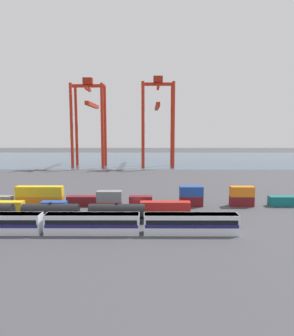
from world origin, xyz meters
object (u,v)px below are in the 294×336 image
at_px(passenger_train, 92,223).
at_px(shipping_container_6, 40,201).
at_px(shipping_container_14, 292,201).
at_px(gantry_crane_west, 89,114).
at_px(freight_tank_row, 51,213).
at_px(gantry_crane_central, 158,113).

xyz_separation_m(passenger_train, shipping_container_6, (-17.65, 21.62, -0.84)).
bearing_deg(shipping_container_14, passenger_train, -155.88).
distance_m(shipping_container_14, gantry_crane_west, 115.00).
relative_size(passenger_train, gantry_crane_west, 1.21).
bearing_deg(shipping_container_6, freight_tank_row, -63.07).
bearing_deg(shipping_container_6, shipping_container_14, 0.00).
bearing_deg(passenger_train, shipping_container_14, 24.12).
height_order(freight_tank_row, gantry_crane_west, gantry_crane_west).
distance_m(passenger_train, shipping_container_6, 27.92).
height_order(freight_tank_row, shipping_container_6, freight_tank_row).
height_order(freight_tank_row, gantry_crane_central, gantry_crane_central).
height_order(shipping_container_14, gantry_crane_west, gantry_crane_west).
xyz_separation_m(passenger_train, gantry_crane_west, (-20.71, 109.69, 25.78)).
bearing_deg(freight_tank_row, gantry_crane_west, 95.83).
bearing_deg(freight_tank_row, shipping_container_6, 116.93).
distance_m(shipping_container_14, gantry_crane_central, 98.71).
xyz_separation_m(shipping_container_14, gantry_crane_west, (-69.01, 88.06, 26.63)).
height_order(passenger_train, freight_tank_row, freight_tank_row).
distance_m(passenger_train, shipping_container_14, 52.92).
distance_m(passenger_train, gantry_crane_west, 114.56).
bearing_deg(gantry_crane_west, shipping_container_14, -51.92).
bearing_deg(shipping_container_6, passenger_train, -50.78).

